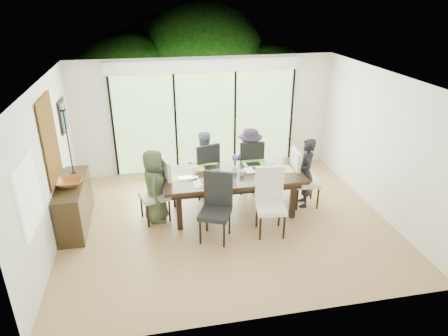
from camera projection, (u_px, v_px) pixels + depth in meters
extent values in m
cube|color=olive|center=(227.00, 221.00, 7.60)|extent=(6.00, 5.00, 0.01)
cube|color=white|center=(227.00, 79.00, 6.50)|extent=(6.00, 5.00, 0.01)
cube|color=silver|center=(205.00, 116.00, 9.30)|extent=(6.00, 0.02, 2.70)
cube|color=white|center=(268.00, 233.00, 4.80)|extent=(6.00, 0.02, 2.70)
cube|color=beige|center=(47.00, 169.00, 6.52)|extent=(0.02, 5.00, 2.70)
cube|color=beige|center=(382.00, 144.00, 7.58)|extent=(0.02, 5.00, 2.70)
cube|color=#598C3F|center=(206.00, 122.00, 9.32)|extent=(4.20, 0.02, 2.30)
cube|color=white|center=(205.00, 66.00, 8.78)|extent=(4.40, 0.06, 0.28)
cube|color=black|center=(113.00, 128.00, 8.94)|extent=(0.05, 0.04, 2.30)
cube|color=black|center=(176.00, 124.00, 9.19)|extent=(0.05, 0.04, 2.30)
cube|color=black|center=(235.00, 121.00, 9.44)|extent=(0.05, 0.04, 2.30)
cube|color=black|center=(291.00, 117.00, 9.68)|extent=(0.05, 0.04, 2.30)
cube|color=#8CAD7F|center=(29.00, 194.00, 5.39)|extent=(0.02, 0.90, 1.00)
cube|color=brown|center=(201.00, 157.00, 10.67)|extent=(6.00, 1.80, 0.10)
cube|color=brown|center=(197.00, 126.00, 11.14)|extent=(6.00, 0.08, 0.06)
sphere|color=#14380F|center=(129.00, 89.00, 11.35)|extent=(3.20, 3.20, 3.20)
sphere|color=#14380F|center=(202.00, 70.00, 12.13)|extent=(4.00, 4.00, 4.00)
sphere|color=#14380F|center=(265.00, 91.00, 11.95)|extent=(2.80, 2.80, 2.80)
sphere|color=#14380F|center=(167.00, 73.00, 12.66)|extent=(3.60, 3.60, 3.60)
cube|color=black|center=(233.00, 175.00, 7.61)|extent=(2.65, 1.21, 0.07)
cube|color=black|center=(233.00, 180.00, 7.65)|extent=(2.43, 0.99, 0.11)
cube|color=black|center=(179.00, 211.00, 7.20)|extent=(0.10, 0.10, 0.76)
cube|color=black|center=(293.00, 200.00, 7.59)|extent=(0.10, 0.10, 0.76)
cube|color=black|center=(175.00, 189.00, 7.97)|extent=(0.10, 0.10, 0.76)
cube|color=black|center=(279.00, 180.00, 8.36)|extent=(0.10, 0.10, 0.76)
imported|color=#404C32|center=(155.00, 186.00, 7.38)|extent=(0.50, 0.71, 1.42)
imported|color=black|center=(306.00, 173.00, 7.91)|extent=(0.55, 0.74, 1.42)
imported|color=slate|center=(203.00, 164.00, 8.31)|extent=(0.75, 0.57, 1.42)
imported|color=#251E2D|center=(250.00, 160.00, 8.49)|extent=(0.71, 0.49, 1.42)
cube|color=#9BB841|center=(183.00, 178.00, 7.43)|extent=(0.49, 0.35, 0.01)
cube|color=#97B741|center=(280.00, 170.00, 7.76)|extent=(0.49, 0.35, 0.01)
cube|color=#A9BF44|center=(206.00, 167.00, 7.88)|extent=(0.49, 0.35, 0.01)
cube|color=#82BC43|center=(255.00, 163.00, 8.05)|extent=(0.49, 0.35, 0.01)
cube|color=white|center=(207.00, 183.00, 7.23)|extent=(0.49, 0.35, 0.01)
cube|color=black|center=(212.00, 167.00, 7.84)|extent=(0.29, 0.20, 0.01)
cube|color=black|center=(253.00, 164.00, 7.99)|extent=(0.26, 0.19, 0.01)
cube|color=white|center=(269.00, 172.00, 7.68)|extent=(0.33, 0.24, 0.00)
cube|color=white|center=(207.00, 182.00, 7.22)|extent=(0.29, 0.29, 0.03)
cube|color=#D85519|center=(207.00, 181.00, 7.22)|extent=(0.22, 0.22, 0.02)
cylinder|color=silver|center=(235.00, 169.00, 7.62)|extent=(0.09, 0.09, 0.13)
cylinder|color=#337226|center=(235.00, 163.00, 7.57)|extent=(0.04, 0.04, 0.18)
sphere|color=#564DC0|center=(235.00, 158.00, 7.53)|extent=(0.12, 0.12, 0.12)
imported|color=silver|center=(189.00, 179.00, 7.35)|extent=(0.38, 0.26, 0.03)
imported|color=white|center=(195.00, 171.00, 7.59)|extent=(0.19, 0.19, 0.11)
imported|color=white|center=(242.00, 173.00, 7.51)|extent=(0.12, 0.12, 0.10)
imported|color=white|center=(272.00, 166.00, 7.81)|extent=(0.14, 0.14, 0.11)
imported|color=white|center=(245.00, 171.00, 7.68)|extent=(0.20, 0.26, 0.02)
cube|color=black|center=(75.00, 204.00, 7.31)|extent=(0.44, 1.56, 0.88)
imported|color=brown|center=(70.00, 182.00, 7.01)|extent=(0.46, 0.46, 0.11)
cylinder|color=black|center=(74.00, 174.00, 7.43)|extent=(0.10, 0.10, 0.04)
cylinder|color=black|center=(68.00, 143.00, 7.18)|extent=(0.02, 0.02, 1.22)
cylinder|color=black|center=(63.00, 110.00, 6.94)|extent=(0.10, 0.10, 0.03)
cylinder|color=silver|center=(62.00, 107.00, 6.91)|extent=(0.04, 0.04, 0.10)
cube|color=brown|center=(50.00, 141.00, 6.74)|extent=(0.02, 1.00, 1.50)
cube|color=black|center=(63.00, 116.00, 7.89)|extent=(0.03, 0.55, 0.65)
cube|color=#173F4B|center=(64.00, 116.00, 7.89)|extent=(0.01, 0.45, 0.55)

